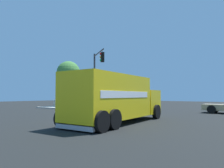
{
  "coord_description": "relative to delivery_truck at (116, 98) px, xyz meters",
  "views": [
    {
      "loc": [
        9.7,
        8.08,
        1.68
      ],
      "look_at": [
        -0.76,
        0.15,
        2.39
      ],
      "focal_mm": 33.57,
      "sensor_mm": 36.0,
      "label": 1
    }
  ],
  "objects": [
    {
      "name": "ground_plane",
      "position": [
        0.7,
        -0.53,
        -1.49
      ],
      "size": [
        100.0,
        100.0,
        0.0
      ],
      "primitive_type": "plane",
      "color": "black"
    },
    {
      "name": "sidewalk_corner_near",
      "position": [
        -11.14,
        -12.38,
        -1.42
      ],
      "size": [
        10.51,
        10.51,
        0.14
      ],
      "primitive_type": "cube",
      "color": "#B2ADA0",
      "rests_on": "ground"
    },
    {
      "name": "pedestrian_near_corner",
      "position": [
        -11.08,
        -13.25,
        -0.41
      ],
      "size": [
        0.48,
        0.35,
        1.66
      ],
      "color": "black",
      "rests_on": "sidewalk_corner_near"
    },
    {
      "name": "delivery_truck",
      "position": [
        0.0,
        0.0,
        0.0
      ],
      "size": [
        8.31,
        3.26,
        2.85
      ],
      "color": "yellow",
      "rests_on": "ground"
    },
    {
      "name": "traffic_light_primary",
      "position": [
        -6.09,
        -6.96,
        2.66
      ],
      "size": [
        2.34,
        3.22,
        6.14
      ],
      "color": "#38383D",
      "rests_on": "sidewalk_corner_near"
    },
    {
      "name": "shade_tree_near",
      "position": [
        -9.95,
        -15.87,
        3.44
      ],
      "size": [
        3.4,
        3.4,
        6.52
      ],
      "color": "brown",
      "rests_on": "sidewalk_corner_near"
    },
    {
      "name": "picket_fence_run",
      "position": [
        -11.14,
        -17.39,
        -0.87
      ],
      "size": [
        5.14,
        0.05,
        0.95
      ],
      "color": "silver",
      "rests_on": "sidewalk_corner_near"
    }
  ]
}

